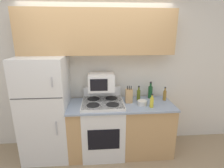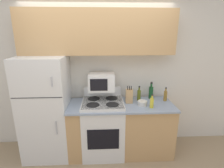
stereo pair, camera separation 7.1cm
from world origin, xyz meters
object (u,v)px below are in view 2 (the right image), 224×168
(bottle_vinegar, at_px, (165,96))
(microwave, at_px, (102,82))
(stove, at_px, (103,127))
(bottle_olive_oil, at_px, (139,95))
(refrigerator, at_px, (46,108))
(knife_block, at_px, (129,96))
(bowl, at_px, (142,103))
(bottle_cooking_spray, at_px, (152,102))
(bottle_wine_green, at_px, (151,92))

(bottle_vinegar, bearing_deg, microwave, 178.75)
(stove, distance_m, bottle_olive_oil, 0.82)
(refrigerator, bearing_deg, knife_block, 0.91)
(refrigerator, bearing_deg, bottle_olive_oil, 3.93)
(refrigerator, distance_m, bowl, 1.57)
(stove, relative_size, bottle_olive_oil, 4.27)
(knife_block, bearing_deg, microwave, 170.53)
(bottle_cooking_spray, bearing_deg, bottle_vinegar, 41.50)
(microwave, xyz_separation_m, bowl, (0.65, -0.20, -0.31))
(stove, distance_m, microwave, 0.77)
(bowl, xyz_separation_m, bottle_vinegar, (0.44, 0.18, 0.05))
(bottle_olive_oil, bearing_deg, bottle_cooking_spray, -65.36)
(stove, bearing_deg, microwave, 96.70)
(microwave, distance_m, bottle_cooking_spray, 0.87)
(bottle_olive_oil, bearing_deg, bowl, -86.32)
(refrigerator, height_order, bottle_olive_oil, refrigerator)
(bottle_olive_oil, bearing_deg, stove, -167.79)
(refrigerator, relative_size, stove, 1.52)
(refrigerator, height_order, microwave, refrigerator)
(stove, xyz_separation_m, knife_block, (0.44, 0.05, 0.53))
(knife_block, height_order, bottle_vinegar, knife_block)
(refrigerator, xyz_separation_m, bottle_vinegar, (2.00, 0.07, 0.15))
(bottle_vinegar, relative_size, bottle_cooking_spray, 1.09)
(stove, xyz_separation_m, bottle_wine_green, (0.86, 0.23, 0.53))
(microwave, distance_m, bowl, 0.75)
(microwave, relative_size, bottle_olive_oil, 1.62)
(stove, bearing_deg, knife_block, 6.47)
(stove, relative_size, microwave, 2.63)
(microwave, bearing_deg, refrigerator, -173.90)
(knife_block, height_order, bottle_olive_oil, knife_block)
(bottle_wine_green, xyz_separation_m, bottle_cooking_spray, (-0.09, -0.40, -0.03))
(bottle_cooking_spray, bearing_deg, knife_block, 145.54)
(microwave, height_order, bottle_vinegar, microwave)
(bowl, distance_m, bottle_wine_green, 0.39)
(bottle_vinegar, xyz_separation_m, bottle_olive_oil, (-0.45, 0.03, 0.01))
(microwave, height_order, bowl, microwave)
(stove, bearing_deg, refrigerator, 178.26)
(refrigerator, distance_m, bottle_vinegar, 2.00)
(refrigerator, xyz_separation_m, bowl, (1.56, -0.11, 0.10))
(refrigerator, bearing_deg, bottle_cooking_spray, -6.75)
(microwave, relative_size, bottle_wine_green, 1.41)
(knife_block, xyz_separation_m, bottle_wine_green, (0.42, 0.18, -0.00))
(stove, height_order, bottle_vinegar, bottle_vinegar)
(microwave, distance_m, knife_block, 0.51)
(bottle_vinegar, xyz_separation_m, bottle_cooking_spray, (-0.31, -0.27, -0.01))
(stove, bearing_deg, bottle_wine_green, 15.19)
(microwave, height_order, bottle_cooking_spray, microwave)
(knife_block, relative_size, bowl, 1.89)
(bowl, bearing_deg, bottle_cooking_spray, -36.15)
(knife_block, distance_m, bowl, 0.25)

